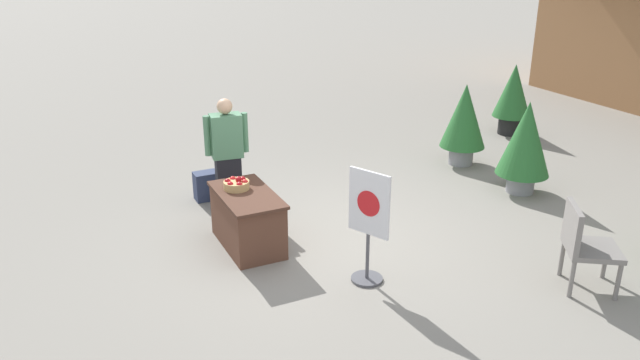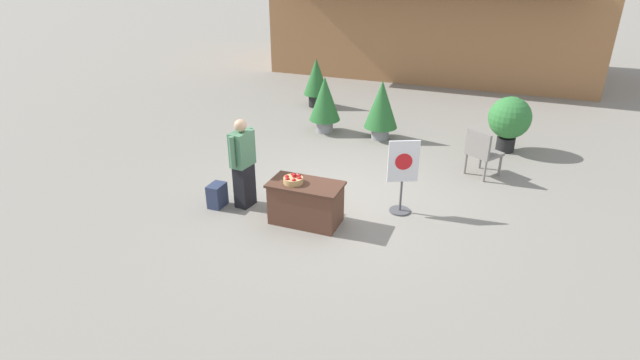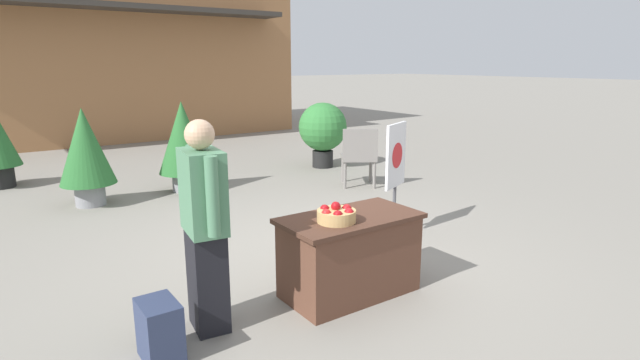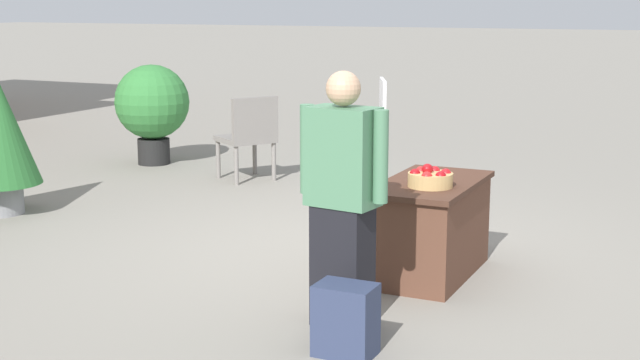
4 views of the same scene
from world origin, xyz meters
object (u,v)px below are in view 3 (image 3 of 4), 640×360
at_px(poster_board, 395,177).
at_px(apple_basket, 336,215).
at_px(potted_plant_near_right, 85,150).
at_px(person_visitor, 205,226).
at_px(potted_plant_near_left, 323,129).
at_px(patio_chair, 359,154).
at_px(display_table, 350,255).
at_px(backpack, 160,331).
at_px(potted_plant_far_right, 183,140).

bearing_deg(poster_board, apple_basket, -83.06).
bearing_deg(potted_plant_near_right, person_visitor, -89.12).
bearing_deg(potted_plant_near_right, potted_plant_near_left, 3.83).
height_order(person_visitor, patio_chair, person_visitor).
relative_size(display_table, backpack, 2.85).
distance_m(backpack, poster_board, 3.24).
distance_m(poster_board, potted_plant_near_left, 3.96).
bearing_deg(display_table, person_visitor, 172.58).
bearing_deg(potted_plant_near_left, apple_basket, -124.05).
distance_m(display_table, poster_board, 1.69).
bearing_deg(potted_plant_far_right, patio_chair, -29.54).
bearing_deg(potted_plant_near_left, potted_plant_near_right, -176.17).
relative_size(display_table, potted_plant_far_right, 0.85).
distance_m(person_visitor, potted_plant_far_right, 4.36).
relative_size(display_table, poster_board, 0.91).
distance_m(poster_board, patio_chair, 2.33).
xyz_separation_m(apple_basket, person_visitor, (-1.04, 0.22, 0.04)).
bearing_deg(patio_chair, backpack, 159.09).
bearing_deg(poster_board, potted_plant_far_right, 175.65).
bearing_deg(potted_plant_near_left, potted_plant_far_right, -174.84).
distance_m(person_visitor, poster_board, 2.72).
height_order(apple_basket, patio_chair, patio_chair).
xyz_separation_m(poster_board, patio_chair, (1.13, 2.03, -0.15)).
relative_size(person_visitor, patio_chair, 1.66).
bearing_deg(poster_board, potted_plant_near_left, 132.07).
distance_m(apple_basket, potted_plant_near_left, 5.58).
relative_size(apple_basket, potted_plant_far_right, 0.23).
bearing_deg(potted_plant_near_right, poster_board, -51.53).
distance_m(patio_chair, potted_plant_near_left, 1.68).
height_order(potted_plant_near_right, potted_plant_near_left, potted_plant_near_right).
xyz_separation_m(apple_basket, poster_board, (1.57, 0.97, -0.08)).
distance_m(display_table, potted_plant_far_right, 4.33).
height_order(backpack, patio_chair, patio_chair).
bearing_deg(backpack, potted_plant_near_left, 45.08).
height_order(apple_basket, potted_plant_near_right, potted_plant_near_right).
distance_m(potted_plant_far_right, potted_plant_near_right, 1.40).
relative_size(apple_basket, potted_plant_near_left, 0.26).
distance_m(apple_basket, patio_chair, 4.05).
distance_m(patio_chair, potted_plant_near_right, 4.04).
bearing_deg(backpack, potted_plant_near_right, 85.02).
height_order(backpack, potted_plant_near_right, potted_plant_near_right).
height_order(backpack, potted_plant_near_left, potted_plant_near_left).
xyz_separation_m(person_visitor, poster_board, (2.61, 0.75, -0.11)).
height_order(person_visitor, potted_plant_near_right, person_visitor).
bearing_deg(apple_basket, potted_plant_near_right, 104.27).
height_order(potted_plant_far_right, potted_plant_near_right, potted_plant_far_right).
bearing_deg(patio_chair, poster_board, -175.65).
relative_size(apple_basket, patio_chair, 0.33).
relative_size(poster_board, potted_plant_far_right, 0.93).
xyz_separation_m(display_table, apple_basket, (-0.19, -0.06, 0.41)).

